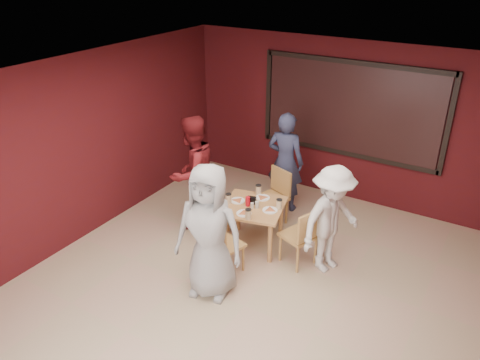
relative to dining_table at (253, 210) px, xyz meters
The scene contains 11 objects.
floor 1.51m from the dining_table, 64.45° to the right, with size 7.00×7.00×0.00m, color tan.
window_blinds 2.51m from the dining_table, 74.84° to the left, with size 3.00×0.02×1.50m, color black.
dining_table is the anchor object (origin of this frame).
chair_front 0.82m from the dining_table, 91.57° to the right, with size 0.51×0.51×0.86m.
chair_back 0.80m from the dining_table, 93.51° to the left, with size 0.56×0.56×0.92m.
chair_left 0.74m from the dining_table, behind, with size 0.47×0.47×0.81m.
chair_right 0.85m from the dining_table, ahead, with size 0.57×0.57×0.91m.
diner_front 1.25m from the dining_table, 87.19° to the right, with size 0.89×0.58×1.82m, color #9D9D9D.
diner_back 1.33m from the dining_table, 95.66° to the left, with size 0.63×0.41×1.73m, color #303656.
diner_left 1.18m from the dining_table, behind, with size 0.90×0.70×1.85m, color maroon.
diner_right 1.20m from the dining_table, ahead, with size 1.02×0.58×1.57m, color white.
Camera 1 is at (2.36, -3.97, 4.08)m, focal length 35.00 mm.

